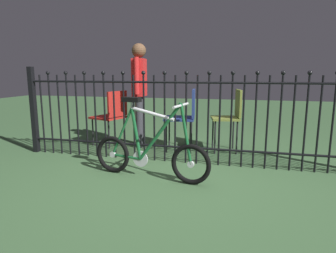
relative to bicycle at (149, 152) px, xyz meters
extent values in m
plane|color=#3B5E38|center=(0.33, -0.03, -0.29)|extent=(20.00, 20.00, 0.00)
cylinder|color=black|center=(-1.93, 0.64, 0.26)|extent=(0.02, 0.02, 1.11)
sphere|color=black|center=(-1.93, 0.64, 0.84)|extent=(0.05, 0.05, 0.05)
cylinder|color=black|center=(-1.79, 0.64, 0.26)|extent=(0.02, 0.02, 1.11)
cylinder|color=black|center=(-1.65, 0.64, 0.26)|extent=(0.02, 0.02, 1.11)
sphere|color=black|center=(-1.65, 0.64, 0.84)|extent=(0.05, 0.05, 0.05)
cylinder|color=black|center=(-1.51, 0.64, 0.26)|extent=(0.02, 0.02, 1.11)
cylinder|color=black|center=(-1.38, 0.64, 0.26)|extent=(0.02, 0.02, 1.11)
sphere|color=black|center=(-1.38, 0.64, 0.84)|extent=(0.05, 0.05, 0.05)
cylinder|color=black|center=(-1.24, 0.64, 0.26)|extent=(0.02, 0.02, 1.11)
cylinder|color=black|center=(-1.10, 0.64, 0.26)|extent=(0.02, 0.02, 1.11)
sphere|color=black|center=(-1.10, 0.64, 0.84)|extent=(0.05, 0.05, 0.05)
cylinder|color=black|center=(-0.96, 0.64, 0.26)|extent=(0.02, 0.02, 1.11)
cylinder|color=black|center=(-0.82, 0.64, 0.26)|extent=(0.02, 0.02, 1.11)
sphere|color=black|center=(-0.82, 0.64, 0.84)|extent=(0.05, 0.05, 0.05)
cylinder|color=black|center=(-0.69, 0.64, 0.26)|extent=(0.02, 0.02, 1.11)
cylinder|color=black|center=(-0.55, 0.64, 0.26)|extent=(0.02, 0.02, 1.11)
sphere|color=black|center=(-0.55, 0.64, 0.84)|extent=(0.05, 0.05, 0.05)
cylinder|color=black|center=(-0.41, 0.64, 0.26)|extent=(0.02, 0.02, 1.11)
cylinder|color=black|center=(-0.27, 0.64, 0.26)|extent=(0.02, 0.02, 1.11)
sphere|color=black|center=(-0.27, 0.64, 0.84)|extent=(0.05, 0.05, 0.05)
cylinder|color=black|center=(-0.13, 0.64, 0.26)|extent=(0.02, 0.02, 1.11)
cylinder|color=black|center=(0.01, 0.64, 0.26)|extent=(0.02, 0.02, 1.11)
sphere|color=black|center=(0.01, 0.64, 0.84)|extent=(0.05, 0.05, 0.05)
cylinder|color=black|center=(0.14, 0.64, 0.26)|extent=(0.02, 0.02, 1.11)
cylinder|color=black|center=(0.28, 0.64, 0.26)|extent=(0.02, 0.02, 1.11)
sphere|color=black|center=(0.28, 0.64, 0.84)|extent=(0.05, 0.05, 0.05)
cylinder|color=black|center=(0.42, 0.64, 0.26)|extent=(0.02, 0.02, 1.11)
cylinder|color=black|center=(0.56, 0.64, 0.26)|extent=(0.02, 0.02, 1.11)
sphere|color=black|center=(0.56, 0.64, 0.84)|extent=(0.05, 0.05, 0.05)
cylinder|color=black|center=(0.70, 0.64, 0.26)|extent=(0.02, 0.02, 1.11)
cylinder|color=black|center=(0.84, 0.64, 0.26)|extent=(0.02, 0.02, 1.11)
sphere|color=black|center=(0.84, 0.64, 0.84)|extent=(0.05, 0.05, 0.05)
cylinder|color=black|center=(0.97, 0.64, 0.26)|extent=(0.02, 0.02, 1.11)
cylinder|color=black|center=(1.11, 0.64, 0.26)|extent=(0.02, 0.02, 1.11)
sphere|color=black|center=(1.11, 0.64, 0.84)|extent=(0.05, 0.05, 0.05)
cylinder|color=black|center=(1.25, 0.64, 0.26)|extent=(0.02, 0.02, 1.11)
cylinder|color=black|center=(1.39, 0.64, 0.26)|extent=(0.02, 0.02, 1.11)
sphere|color=black|center=(1.39, 0.64, 0.84)|extent=(0.05, 0.05, 0.05)
cylinder|color=black|center=(1.53, 0.64, 0.26)|extent=(0.02, 0.02, 1.11)
cylinder|color=black|center=(1.66, 0.64, 0.26)|extent=(0.02, 0.02, 1.11)
sphere|color=black|center=(1.66, 0.64, 0.84)|extent=(0.05, 0.05, 0.05)
cylinder|color=black|center=(1.80, 0.64, 0.26)|extent=(0.02, 0.02, 1.11)
cylinder|color=black|center=(1.94, 0.64, 0.26)|extent=(0.02, 0.02, 1.11)
cylinder|color=black|center=(0.33, 0.64, -0.09)|extent=(4.52, 0.03, 0.03)
cylinder|color=black|center=(0.33, 0.64, 0.73)|extent=(4.52, 0.03, 0.03)
cube|color=black|center=(-1.93, 0.64, 0.32)|extent=(0.07, 0.07, 1.22)
torus|color=black|center=(-0.46, 0.07, -0.08)|extent=(0.43, 0.12, 0.43)
cylinder|color=silver|center=(-0.46, 0.07, -0.08)|extent=(0.07, 0.04, 0.07)
torus|color=black|center=(0.47, -0.07, -0.08)|extent=(0.43, 0.12, 0.43)
cylinder|color=silver|center=(0.47, -0.07, -0.08)|extent=(0.07, 0.04, 0.07)
cylinder|color=#19592D|center=(0.12, -0.02, 0.22)|extent=(0.50, 0.11, 0.65)
cylinder|color=silver|center=(0.04, -0.01, 0.42)|extent=(0.50, 0.11, 0.14)
cylinder|color=#19592D|center=(-0.16, 0.02, 0.19)|extent=(0.13, 0.06, 0.57)
cylinder|color=#19592D|center=(-0.29, 0.05, -0.09)|extent=(0.36, 0.09, 0.04)
cylinder|color=#19592D|center=(-0.33, 0.05, 0.19)|extent=(0.29, 0.07, 0.56)
cylinder|color=#19592D|center=(0.41, -0.07, 0.23)|extent=(0.15, 0.05, 0.63)
cylinder|color=silver|center=(0.36, -0.06, 0.53)|extent=(0.03, 0.03, 0.02)
cylinder|color=silver|center=(0.36, -0.06, 0.52)|extent=(0.09, 0.40, 0.03)
cylinder|color=silver|center=(-0.20, 0.03, 0.50)|extent=(0.03, 0.03, 0.07)
cube|color=black|center=(-0.20, 0.03, 0.56)|extent=(0.21, 0.12, 0.05)
cylinder|color=silver|center=(-0.11, 0.02, -0.09)|extent=(0.18, 0.04, 0.18)
cylinder|color=black|center=(-0.08, 1.06, -0.06)|extent=(0.02, 0.02, 0.46)
cylinder|color=black|center=(-0.12, 1.40, -0.06)|extent=(0.02, 0.02, 0.46)
cylinder|color=black|center=(0.26, 1.10, -0.06)|extent=(0.02, 0.02, 0.46)
cylinder|color=black|center=(0.22, 1.44, -0.06)|extent=(0.02, 0.02, 0.46)
cube|color=navy|center=(0.07, 1.25, 0.18)|extent=(0.48, 0.48, 0.03)
cube|color=navy|center=(0.27, 1.27, 0.41)|extent=(0.08, 0.41, 0.40)
cylinder|color=black|center=(-1.30, 1.17, -0.08)|extent=(0.02, 0.02, 0.43)
cylinder|color=black|center=(-1.19, 1.49, -0.08)|extent=(0.02, 0.02, 0.43)
cylinder|color=black|center=(-0.97, 1.06, -0.08)|extent=(0.02, 0.02, 0.43)
cylinder|color=black|center=(-0.86, 1.38, -0.08)|extent=(0.02, 0.02, 0.43)
cube|color=#A51E19|center=(-1.08, 1.28, 0.15)|extent=(0.55, 0.55, 0.03)
cube|color=#A51E19|center=(-0.89, 1.21, 0.37)|extent=(0.16, 0.40, 0.39)
cylinder|color=black|center=(0.61, 1.16, -0.06)|extent=(0.02, 0.02, 0.47)
cylinder|color=black|center=(0.55, 1.46, -0.06)|extent=(0.02, 0.02, 0.47)
cylinder|color=black|center=(0.91, 1.22, -0.06)|extent=(0.02, 0.02, 0.47)
cylinder|color=black|center=(0.85, 1.52, -0.06)|extent=(0.02, 0.02, 0.47)
cube|color=olive|center=(0.73, 1.34, 0.19)|extent=(0.45, 0.45, 0.03)
cube|color=olive|center=(0.91, 1.37, 0.41)|extent=(0.10, 0.36, 0.39)
cylinder|color=#2D2D33|center=(-0.56, 1.25, 0.10)|extent=(0.11, 0.11, 0.79)
cylinder|color=#2D2D33|center=(-0.58, 1.41, 0.10)|extent=(0.11, 0.11, 0.79)
cube|color=red|center=(-0.57, 1.33, 0.77)|extent=(0.22, 0.32, 0.56)
cylinder|color=red|center=(-0.54, 1.13, 0.80)|extent=(0.08, 0.08, 0.53)
cylinder|color=red|center=(-0.60, 1.53, 0.80)|extent=(0.08, 0.08, 0.53)
sphere|color=brown|center=(-0.57, 1.33, 1.17)|extent=(0.21, 0.21, 0.21)
camera|label=1|loc=(0.93, -2.91, 0.84)|focal=31.20mm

